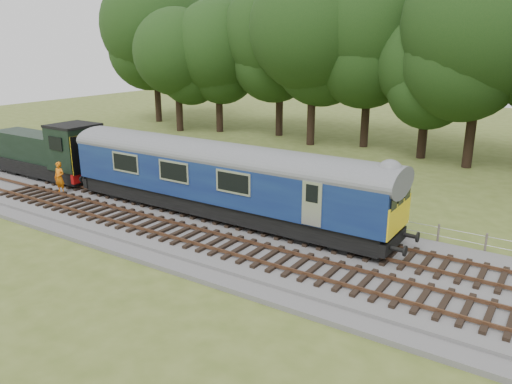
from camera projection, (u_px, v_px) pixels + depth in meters
The scene contains 9 objects.
ground at pixel (273, 249), 22.27m from camera, with size 120.00×120.00×0.00m, color #495720.
ballast at pixel (273, 245), 22.22m from camera, with size 70.00×7.00×0.35m, color #4C4C4F.
track_north at pixel (289, 231), 23.27m from camera, with size 67.20×2.40×0.21m.
track_south at pixel (253, 253), 20.87m from camera, with size 67.20×2.40×0.21m.
fence at pixel (318, 220), 25.87m from camera, with size 64.00×0.12×1.00m, color #6B6054, non-canonical shape.
tree_line at pixel (416, 157), 39.86m from camera, with size 70.00×8.00×18.00m, color black, non-canonical shape.
dmu_railcar at pixel (221, 174), 24.70m from camera, with size 18.05×2.86×3.88m.
shunter_loco at pixel (49, 153), 32.20m from camera, with size 8.91×2.60×3.38m.
worker at pixel (60, 178), 28.99m from camera, with size 0.68×0.45×1.87m, color orange.
Camera 1 is at (10.65, -17.62, 8.89)m, focal length 35.00 mm.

